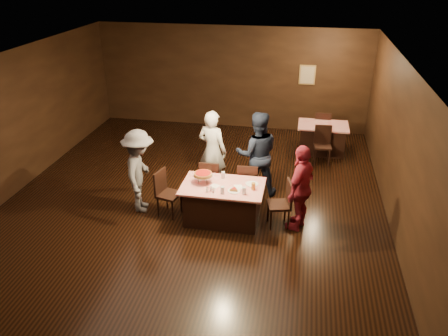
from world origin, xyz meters
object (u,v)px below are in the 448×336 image
(chair_far_right, at_px, (248,183))
(chair_back_near, at_px, (323,145))
(back_table, at_px, (322,138))
(chair_back_far, at_px, (322,127))
(main_table, at_px, (223,203))
(plate_empty, at_px, (252,184))
(diner_red_shirt, at_px, (301,188))
(glass_back, at_px, (223,175))
(chair_far_left, at_px, (211,179))
(diner_grey_knit, at_px, (140,171))
(chair_end_left, at_px, (169,194))
(diner_white_jacket, at_px, (212,151))
(pizza_stand, at_px, (203,174))
(diner_navy_hoodie, at_px, (257,154))
(glass_front_right, at_px, (244,191))
(glass_amber, at_px, (253,186))
(chair_end_right, at_px, (279,204))
(glass_front_left, at_px, (222,190))

(chair_far_right, xyz_separation_m, chair_back_near, (1.58, 2.31, 0.00))
(back_table, xyz_separation_m, chair_back_far, (0.00, 0.60, 0.09))
(main_table, height_order, plate_empty, plate_empty)
(diner_red_shirt, relative_size, glass_back, 12.31)
(chair_back_far, xyz_separation_m, diner_red_shirt, (-0.49, -4.35, 0.39))
(chair_far_left, distance_m, chair_far_right, 0.80)
(chair_far_right, relative_size, diner_grey_knit, 0.54)
(chair_far_right, relative_size, chair_end_left, 1.00)
(main_table, bearing_deg, chair_back_near, 57.13)
(chair_end_left, relative_size, plate_empty, 3.80)
(plate_empty, bearing_deg, chair_end_left, -174.81)
(diner_white_jacket, relative_size, diner_red_shirt, 1.07)
(main_table, xyz_separation_m, chair_end_left, (-1.10, 0.00, 0.09))
(chair_far_right, height_order, pizza_stand, pizza_stand)
(diner_white_jacket, relative_size, plate_empty, 7.35)
(chair_back_near, bearing_deg, diner_navy_hoodie, -132.81)
(chair_far_right, height_order, chair_back_far, same)
(diner_navy_hoodie, distance_m, glass_front_right, 1.45)
(chair_end_left, relative_size, glass_front_right, 6.79)
(diner_white_jacket, height_order, glass_amber, diner_white_jacket)
(diner_white_jacket, bearing_deg, glass_amber, 146.52)
(chair_end_right, relative_size, plate_empty, 3.80)
(chair_end_left, distance_m, plate_empty, 1.68)
(chair_far_right, xyz_separation_m, chair_end_right, (0.70, -0.75, 0.00))
(diner_navy_hoodie, distance_m, glass_front_left, 1.57)
(diner_white_jacket, xyz_separation_m, glass_back, (0.42, -0.96, -0.08))
(back_table, height_order, chair_end_right, chair_end_right)
(chair_far_left, relative_size, chair_back_near, 1.00)
(back_table, bearing_deg, chair_far_left, -128.31)
(chair_end_left, xyz_separation_m, plate_empty, (1.65, 0.15, 0.30))
(glass_back, bearing_deg, glass_amber, -28.30)
(chair_back_near, height_order, diner_white_jacket, diner_white_jacket)
(chair_far_left, height_order, glass_front_left, chair_far_left)
(chair_far_right, distance_m, pizza_stand, 1.16)
(chair_far_left, bearing_deg, chair_end_left, 45.87)
(glass_front_left, bearing_deg, diner_grey_knit, 167.51)
(chair_back_near, height_order, glass_front_left, chair_back_near)
(chair_end_right, bearing_deg, chair_back_far, 154.60)
(diner_red_shirt, relative_size, glass_front_left, 12.31)
(back_table, distance_m, glass_amber, 4.08)
(chair_back_near, relative_size, chair_back_far, 1.00)
(chair_back_far, bearing_deg, back_table, 90.93)
(chair_far_right, relative_size, chair_back_near, 1.00)
(diner_grey_knit, relative_size, plate_empty, 6.99)
(chair_far_right, relative_size, pizza_stand, 2.50)
(chair_far_right, xyz_separation_m, glass_back, (-0.45, -0.45, 0.37))
(diner_white_jacket, bearing_deg, main_table, 127.77)
(glass_front_left, xyz_separation_m, glass_back, (-0.10, 0.60, 0.00))
(chair_back_near, relative_size, diner_white_jacket, 0.52)
(main_table, bearing_deg, diner_red_shirt, 0.55)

